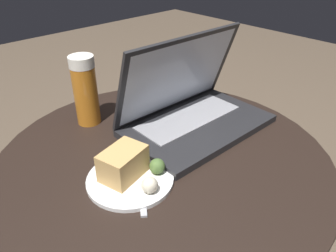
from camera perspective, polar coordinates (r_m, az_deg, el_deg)
name	(u,v)px	position (r m, az deg, el deg)	size (l,w,h in m)	color
table	(164,196)	(0.84, -0.70, -12.07)	(0.76, 0.76, 0.53)	black
laptop	(191,108)	(0.84, 4.04, 3.07)	(0.37, 0.24, 0.23)	#232326
beer_glass	(85,90)	(0.86, -14.20, 6.02)	(0.06, 0.06, 0.18)	#C6701E
snack_plate	(129,171)	(0.67, -6.82, -7.77)	(0.18, 0.18, 0.07)	white
fork	(141,182)	(0.68, -4.66, -9.76)	(0.11, 0.14, 0.00)	#B2B2B7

